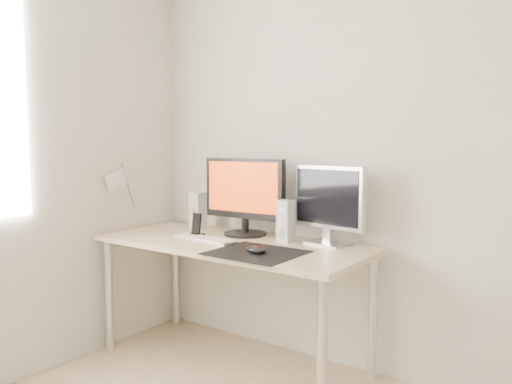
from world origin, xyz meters
The scene contains 11 objects.
wall_back centered at (0.00, 1.75, 1.25)m, with size 3.50×3.50×0.00m, color white.
mousepad centered at (-0.63, 1.21, 0.73)m, with size 0.45×0.40×0.00m, color black.
mouse centered at (-0.61, 1.18, 0.75)m, with size 0.11×0.07×0.04m, color black.
desk centered at (-0.93, 1.38, 0.65)m, with size 1.60×0.70×0.73m.
main_monitor centered at (-0.98, 1.56, 0.98)m, with size 0.55×0.27×0.47m.
second_monitor centered at (-0.43, 1.60, 0.97)m, with size 0.45×0.19×0.43m.
speaker_left centered at (-1.36, 1.57, 0.85)m, with size 0.08×0.09×0.24m.
speaker_right centered at (-0.66, 1.53, 0.85)m, with size 0.08×0.09×0.24m.
keyboard centered at (-1.07, 1.31, 0.74)m, with size 0.43×0.15×0.02m.
phone_dock centered at (-1.19, 1.37, 0.77)m, with size 0.08×0.07×0.14m.
pennant centered at (-1.72, 1.24, 1.05)m, with size 0.01×0.23×0.29m.
Camera 1 is at (0.82, -0.83, 1.28)m, focal length 35.00 mm.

